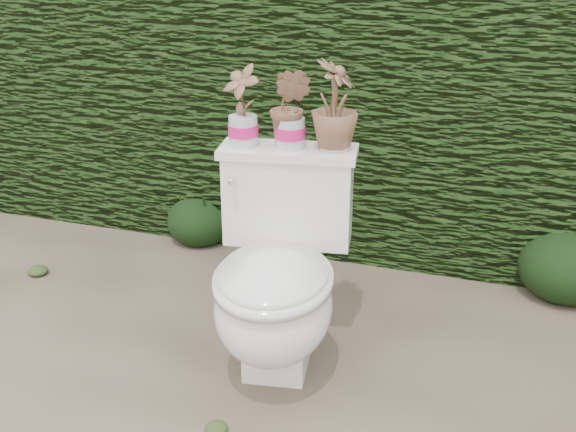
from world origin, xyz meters
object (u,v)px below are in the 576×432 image
(toilet, at_px, (277,281))
(potted_plant_center, at_px, (290,110))
(potted_plant_right, at_px, (335,108))
(potted_plant_left, at_px, (243,108))

(toilet, bearing_deg, potted_plant_center, 88.20)
(potted_plant_center, xyz_separation_m, potted_plant_right, (0.16, 0.02, 0.01))
(toilet, height_order, potted_plant_center, potted_plant_center)
(potted_plant_left, bearing_deg, toilet, -20.87)
(toilet, distance_m, potted_plant_center, 0.61)
(toilet, relative_size, potted_plant_center, 2.80)
(potted_plant_center, bearing_deg, potted_plant_right, 20.05)
(potted_plant_right, bearing_deg, toilet, 149.50)
(potted_plant_left, bearing_deg, potted_plant_right, 34.62)
(potted_plant_right, bearing_deg, potted_plant_left, 94.03)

